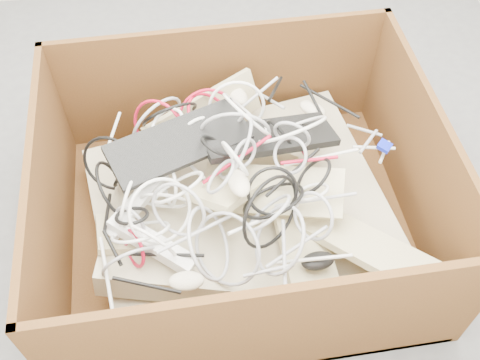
{
  "coord_description": "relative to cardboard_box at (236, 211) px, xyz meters",
  "views": [
    {
      "loc": [
        -0.23,
        -1.37,
        1.88
      ],
      "look_at": [
        -0.04,
        -0.17,
        0.3
      ],
      "focal_mm": 42.21,
      "sensor_mm": 36.0,
      "label": 1
    }
  ],
  "objects": [
    {
      "name": "ground",
      "position": [
        0.06,
        0.19,
        -0.14
      ],
      "size": [
        3.0,
        3.0,
        0.0
      ],
      "primitive_type": "plane",
      "color": "#505052",
      "rests_on": "ground"
    },
    {
      "name": "cardboard_box",
      "position": [
        0.0,
        0.0,
        0.0
      ],
      "size": [
        1.34,
        1.12,
        0.59
      ],
      "color": "#442711",
      "rests_on": "ground"
    },
    {
      "name": "keyboard_pile",
      "position": [
        0.05,
        0.02,
        0.15
      ],
      "size": [
        1.13,
        1.04,
        0.39
      ],
      "color": "tan",
      "rests_on": "cardboard_box"
    },
    {
      "name": "mice_scatter",
      "position": [
        -0.02,
        0.03,
        0.21
      ],
      "size": [
        0.84,
        0.86,
        0.23
      ],
      "color": "beige",
      "rests_on": "keyboard_pile"
    },
    {
      "name": "power_strip_left",
      "position": [
        -0.34,
        -0.06,
        0.21
      ],
      "size": [
        0.23,
        0.23,
        0.11
      ],
      "primitive_type": "cube",
      "rotation": [
        0.14,
        -0.26,
        0.76
      ],
      "color": "silver",
      "rests_on": "keyboard_pile"
    },
    {
      "name": "power_strip_right",
      "position": [
        -0.3,
        -0.2,
        0.18
      ],
      "size": [
        0.29,
        0.24,
        0.1
      ],
      "primitive_type": "cube",
      "rotation": [
        -0.1,
        0.17,
        -0.66
      ],
      "color": "silver",
      "rests_on": "keyboard_pile"
    },
    {
      "name": "vga_plug",
      "position": [
        0.54,
        0.04,
        0.23
      ],
      "size": [
        0.06,
        0.06,
        0.03
      ],
      "primitive_type": "cube",
      "rotation": [
        0.09,
        0.14,
        -0.74
      ],
      "color": "#0D1BC8",
      "rests_on": "keyboard_pile"
    },
    {
      "name": "cable_tangle",
      "position": [
        -0.1,
        -0.0,
        0.25
      ],
      "size": [
        1.18,
        0.9,
        0.45
      ],
      "color": "#98989E",
      "rests_on": "keyboard_pile"
    }
  ]
}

